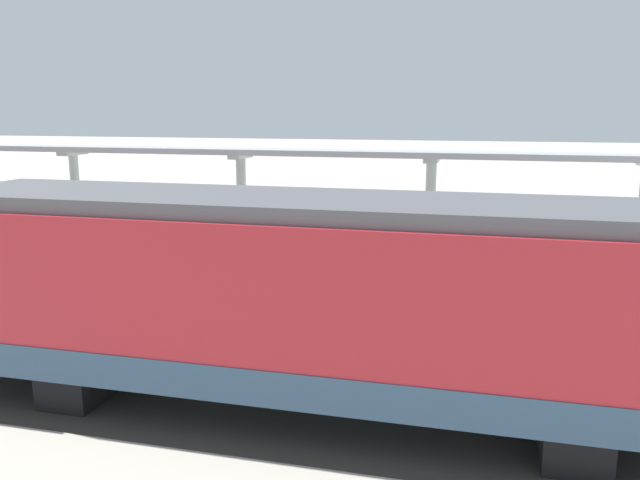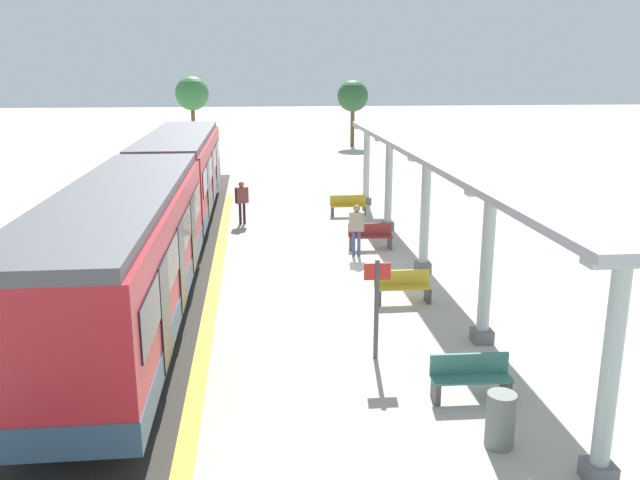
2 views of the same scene
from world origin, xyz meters
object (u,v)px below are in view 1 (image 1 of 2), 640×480
canopy_pillar_second (430,222)px  trash_bin (599,291)px  bench_mid_platform (137,263)px  bench_near_end (528,288)px  canopy_pillar_fourth (77,207)px  canopy_pillar_third (242,214)px  train_near_carriage (312,302)px  passenger_by_the_benches (153,247)px  platform_info_sign (446,261)px  bench_far_end (319,275)px

canopy_pillar_second → trash_bin: bearing=-105.4°
bench_mid_platform → bench_near_end: bearing=-89.9°
canopy_pillar_fourth → bench_near_end: bearing=-94.8°
canopy_pillar_third → canopy_pillar_fourth: same height
train_near_carriage → bench_mid_platform: 9.98m
canopy_pillar_third → canopy_pillar_fourth: (0.00, 5.46, 0.00)m
bench_mid_platform → canopy_pillar_third: bearing=-67.7°
canopy_pillar_fourth → trash_bin: (-1.15, -15.03, -1.31)m
passenger_by_the_benches → canopy_pillar_fourth: bearing=63.5°
platform_info_sign → train_near_carriage: bearing=162.5°
bench_mid_platform → bench_far_end: 5.42m
bench_mid_platform → platform_info_sign: 8.96m
canopy_pillar_second → bench_near_end: (-1.12, -2.55, -1.35)m
canopy_pillar_third → bench_far_end: (-1.23, -2.62, -1.35)m
bench_near_end → platform_info_sign: platform_info_sign is taller
passenger_by_the_benches → canopy_pillar_second: bearing=-76.4°
bench_mid_platform → platform_info_sign: size_ratio=0.69×
canopy_pillar_fourth → passenger_by_the_benches: 4.02m
platform_info_sign → passenger_by_the_benches: (0.80, 7.92, -0.25)m
train_near_carriage → bench_near_end: 7.97m
canopy_pillar_second → bench_mid_platform: canopy_pillar_second is taller
train_near_carriage → bench_far_end: 7.16m
canopy_pillar_third → canopy_pillar_fourth: size_ratio=1.00×
passenger_by_the_benches → trash_bin: bearing=-86.9°
train_near_carriage → canopy_pillar_second: size_ratio=3.45×
canopy_pillar_third → passenger_by_the_benches: (-1.77, 1.91, -0.71)m
canopy_pillar_third → passenger_by_the_benches: canopy_pillar_third is taller
canopy_pillar_second → bench_mid_platform: bearing=98.0°
bench_near_end → bench_mid_platform: same height
canopy_pillar_fourth → trash_bin: size_ratio=3.72×
canopy_pillar_second → canopy_pillar_fourth: bearing=90.0°
platform_info_sign → canopy_pillar_second: bearing=13.5°
canopy_pillar_fourth → platform_info_sign: 11.75m
bench_near_end → bench_mid_platform: 10.74m
canopy_pillar_second → platform_info_sign: bearing=-166.5°
train_near_carriage → canopy_pillar_third: (8.06, 4.27, -0.04)m
canopy_pillar_second → bench_mid_platform: size_ratio=2.33×
train_near_carriage → bench_mid_platform: (6.91, 7.07, -1.39)m
trash_bin → canopy_pillar_fourth: bearing=85.6°
canopy_pillar_fourth → bench_far_end: bearing=-98.6°
train_near_carriage → trash_bin: 8.81m
passenger_by_the_benches → bench_mid_platform: bearing=55.0°
canopy_pillar_second → canopy_pillar_fourth: 10.85m
train_near_carriage → bench_far_end: train_near_carriage is taller
bench_near_end → bench_far_end: size_ratio=1.00×
train_near_carriage → platform_info_sign: bearing=-17.5°
bench_near_end → passenger_by_the_benches: size_ratio=0.87×
canopy_pillar_third → canopy_pillar_fourth: 5.46m
bench_far_end → train_near_carriage: bearing=-166.4°
bench_near_end → trash_bin: (-0.03, -1.64, 0.03)m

